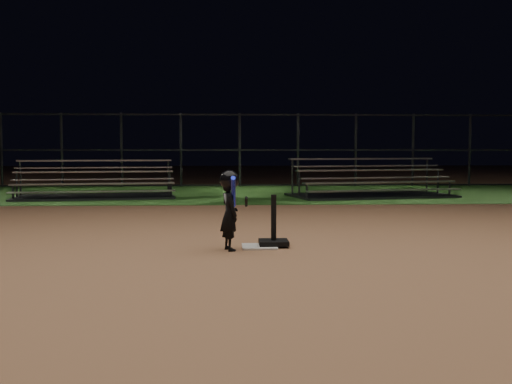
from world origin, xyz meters
The scene contains 8 objects.
ground centered at (0.00, 0.00, 0.00)m, with size 80.00×80.00×0.00m, color #9F6B48.
grass_strip centered at (0.00, 10.00, 0.01)m, with size 60.00×8.00×0.01m, color #224D18.
home_plate centered at (0.00, 0.00, 0.01)m, with size 0.45×0.45×0.02m, color beige.
batting_tee centered at (0.19, 0.07, 0.14)m, with size 0.38×0.38×0.65m.
child_batter centered at (-0.39, -0.20, 0.54)m, with size 0.39×0.63×1.01m.
bleacher_left centered at (-3.88, 8.23, 0.20)m, with size 4.30×2.58×0.99m.
bleacher_right centered at (3.43, 8.28, 0.21)m, with size 4.55×2.89×1.03m.
backstop_fence centered at (0.00, 13.00, 1.25)m, with size 20.08×0.08×2.50m.
Camera 1 is at (-0.41, -7.76, 1.26)m, focal length 42.58 mm.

